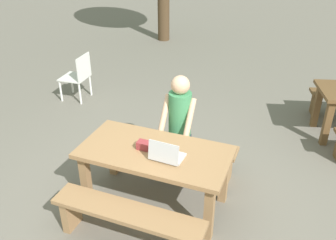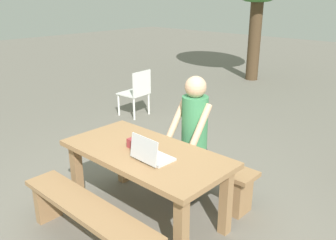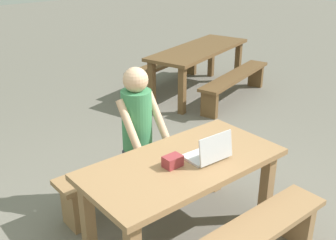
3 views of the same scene
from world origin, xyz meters
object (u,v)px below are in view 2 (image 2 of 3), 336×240
object	(u,v)px
small_pouch	(136,143)
plastic_chair	(137,92)
picnic_table_front	(146,162)
person_seated	(192,129)
laptop	(150,154)

from	to	relation	value
small_pouch	plastic_chair	bearing A→B (deg)	137.44
plastic_chair	picnic_table_front	bearing A→B (deg)	45.01
picnic_table_front	person_seated	distance (m)	0.66
laptop	picnic_table_front	bearing A→B (deg)	-28.63
picnic_table_front	small_pouch	xyz separation A→B (m)	(-0.12, -0.01, 0.16)
laptop	plastic_chair	bearing A→B (deg)	-37.73
person_seated	plastic_chair	bearing A→B (deg)	149.67
picnic_table_front	person_seated	xyz separation A→B (m)	(0.04, 0.63, 0.16)
picnic_table_front	person_seated	world-z (taller)	person_seated
laptop	small_pouch	world-z (taller)	laptop
small_pouch	plastic_chair	xyz separation A→B (m)	(-2.22, 2.04, -0.31)
picnic_table_front	small_pouch	world-z (taller)	small_pouch
picnic_table_front	laptop	world-z (taller)	laptop
picnic_table_front	small_pouch	size ratio (longest dim) A/B	11.28
small_pouch	plastic_chair	distance (m)	3.03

